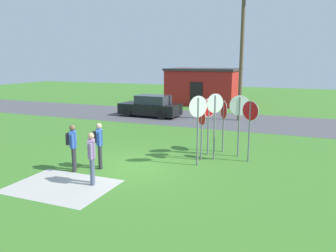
% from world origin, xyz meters
% --- Properties ---
extents(ground_plane, '(80.00, 80.00, 0.00)m').
position_xyz_m(ground_plane, '(0.00, 0.00, 0.00)').
color(ground_plane, '#3D7528').
extents(street_asphalt, '(60.00, 6.40, 0.01)m').
position_xyz_m(street_asphalt, '(0.00, 10.96, 0.00)').
color(street_asphalt, '#4C4C51').
rests_on(street_asphalt, ground).
extents(concrete_path, '(3.20, 2.40, 0.01)m').
position_xyz_m(concrete_path, '(-1.08, -2.62, 0.00)').
color(concrete_path, '#ADAAA3').
rests_on(concrete_path, ground).
extents(building_background, '(6.22, 4.70, 3.22)m').
position_xyz_m(building_background, '(-2.64, 18.79, 1.61)').
color(building_background, '#B2231E').
rests_on(building_background, ground).
extents(utility_pole, '(1.80, 0.24, 8.59)m').
position_xyz_m(utility_pole, '(1.97, 11.33, 4.48)').
color(utility_pole, brown).
rests_on(utility_pole, ground).
extents(parked_car_on_street, '(4.37, 2.15, 1.51)m').
position_xyz_m(parked_car_on_street, '(-4.15, 10.58, 0.69)').
color(parked_car_on_street, black).
rests_on(parked_car_on_street, ground).
extents(stop_sign_leaning_left, '(0.51, 0.58, 2.65)m').
position_xyz_m(stop_sign_leaning_left, '(2.65, 2.02, 1.81)').
color(stop_sign_leaning_left, slate).
rests_on(stop_sign_leaning_left, ground).
extents(stop_sign_rear_left, '(0.46, 0.47, 2.05)m').
position_xyz_m(stop_sign_rear_left, '(2.20, 1.76, 1.37)').
color(stop_sign_rear_left, slate).
rests_on(stop_sign_rear_left, ground).
extents(stop_sign_leaning_right, '(0.79, 0.26, 2.54)m').
position_xyz_m(stop_sign_leaning_right, '(3.47, 2.83, 1.76)').
color(stop_sign_leaning_right, slate).
rests_on(stop_sign_leaning_right, ground).
extents(stop_sign_far_back, '(0.44, 0.69, 2.23)m').
position_xyz_m(stop_sign_far_back, '(2.72, 3.30, 1.53)').
color(stop_sign_far_back, slate).
rests_on(stop_sign_far_back, ground).
extents(stop_sign_center_cluster, '(0.50, 0.64, 2.65)m').
position_xyz_m(stop_sign_center_cluster, '(2.26, 1.05, 1.82)').
color(stop_sign_center_cluster, slate).
rests_on(stop_sign_center_cluster, ground).
extents(stop_sign_tallest, '(0.68, 0.41, 2.41)m').
position_xyz_m(stop_sign_tallest, '(3.98, 2.27, 1.66)').
color(stop_sign_tallest, slate).
rests_on(stop_sign_tallest, ground).
extents(stop_sign_nearest, '(0.39, 0.69, 2.39)m').
position_xyz_m(stop_sign_nearest, '(2.25, 2.60, 1.64)').
color(stop_sign_nearest, slate).
rests_on(stop_sign_nearest, ground).
extents(person_near_signs, '(0.47, 0.49, 1.69)m').
position_xyz_m(person_near_signs, '(-0.98, -0.62, 0.98)').
color(person_near_signs, '#2D2D33').
rests_on(person_near_signs, ground).
extents(person_with_sunhat, '(0.38, 0.50, 1.69)m').
position_xyz_m(person_with_sunhat, '(-0.28, -2.07, 0.95)').
color(person_with_sunhat, '#4C5670').
rests_on(person_with_sunhat, ground).
extents(person_holding_notes, '(0.46, 0.49, 1.69)m').
position_xyz_m(person_holding_notes, '(-1.67, -1.24, 0.98)').
color(person_holding_notes, '#2D2D33').
rests_on(person_holding_notes, ground).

